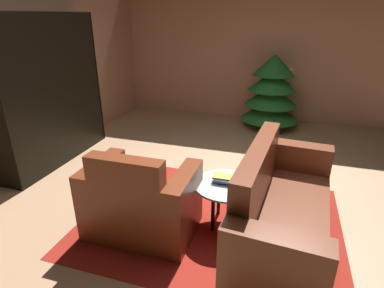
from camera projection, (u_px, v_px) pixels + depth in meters
name	position (u px, v px, depth m)	size (l,w,h in m)	color
ground_plane	(219.00, 197.00, 3.67)	(7.81, 7.81, 0.00)	tan
wall_back	(258.00, 48.00, 6.03)	(5.55, 0.06, 2.80)	tan
wall_left	(9.00, 66.00, 3.88)	(0.06, 6.63, 2.80)	tan
area_rug	(211.00, 220.00, 3.25)	(2.59, 2.01, 0.01)	maroon
bookshelf_unit	(56.00, 91.00, 4.36)	(0.38, 1.85, 2.03)	black
armchair_red	(141.00, 203.00, 2.97)	(1.03, 0.70, 0.91)	brown
couch_red	(280.00, 215.00, 2.78)	(0.87, 1.84, 0.96)	brown
coffee_table	(226.00, 188.00, 3.04)	(0.64, 0.64, 0.47)	black
book_stack_on_table	(223.00, 178.00, 3.06)	(0.20, 0.17, 0.07)	gray
bottle_on_table	(245.00, 174.00, 2.97)	(0.08, 0.08, 0.29)	#195F28
decorated_tree	(272.00, 92.00, 5.69)	(1.06, 1.06, 1.36)	brown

